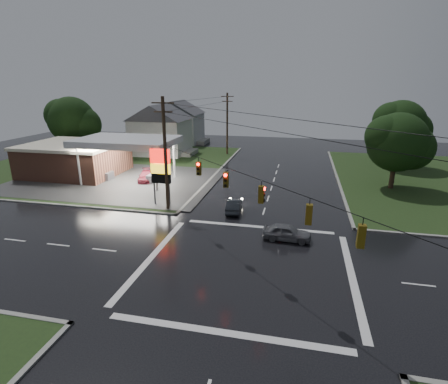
% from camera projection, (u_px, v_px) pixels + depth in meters
% --- Properties ---
extents(ground, '(120.00, 120.00, 0.00)m').
position_uv_depth(ground, '(247.00, 266.00, 24.35)').
color(ground, black).
rests_on(ground, ground).
extents(grass_nw, '(36.00, 36.00, 0.08)m').
position_uv_depth(grass_nw, '(107.00, 165.00, 53.91)').
color(grass_nw, '#203216').
rests_on(grass_nw, ground).
extents(gas_station, '(26.20, 18.00, 5.60)m').
position_uv_depth(gas_station, '(82.00, 157.00, 47.22)').
color(gas_station, '#2D2D2D').
rests_on(gas_station, ground).
extents(pylon_sign, '(2.00, 0.35, 6.00)m').
position_uv_depth(pylon_sign, '(161.00, 168.00, 35.08)').
color(pylon_sign, '#59595E').
rests_on(pylon_sign, ground).
extents(utility_pole_nw, '(2.20, 0.32, 11.00)m').
position_uv_depth(utility_pole_nw, '(165.00, 153.00, 33.43)').
color(utility_pole_nw, '#382619').
rests_on(utility_pole_nw, ground).
extents(utility_pole_n, '(2.20, 0.32, 10.50)m').
position_uv_depth(utility_pole_n, '(227.00, 123.00, 60.03)').
color(utility_pole_n, '#382619').
rests_on(utility_pole_n, ground).
extents(traffic_signals, '(26.87, 26.87, 1.47)m').
position_uv_depth(traffic_signals, '(249.00, 176.00, 22.37)').
color(traffic_signals, black).
rests_on(traffic_signals, ground).
extents(house_near, '(11.05, 8.48, 8.60)m').
position_uv_depth(house_near, '(161.00, 129.00, 60.86)').
color(house_near, silver).
rests_on(house_near, ground).
extents(house_far, '(11.05, 8.48, 8.60)m').
position_uv_depth(house_far, '(178.00, 121.00, 72.23)').
color(house_far, silver).
rests_on(house_far, ground).
extents(tree_nw_behind, '(8.93, 7.60, 10.00)m').
position_uv_depth(tree_nw_behind, '(73.00, 120.00, 57.40)').
color(tree_nw_behind, black).
rests_on(tree_nw_behind, ground).
extents(tree_ne_near, '(7.99, 6.80, 8.98)m').
position_uv_depth(tree_ne_near, '(399.00, 143.00, 40.22)').
color(tree_ne_near, black).
rests_on(tree_ne_near, ground).
extents(tree_ne_far, '(8.46, 7.20, 9.80)m').
position_uv_depth(tree_ne_far, '(401.00, 126.00, 50.58)').
color(tree_ne_far, black).
rests_on(tree_ne_far, ground).
extents(car_north, '(1.65, 3.89, 1.25)m').
position_uv_depth(car_north, '(234.00, 205.00, 34.38)').
color(car_north, '#21252A').
rests_on(car_north, ground).
extents(car_crossing, '(3.95, 1.73, 1.32)m').
position_uv_depth(car_crossing, '(287.00, 232.00, 28.13)').
color(car_crossing, slate).
rests_on(car_crossing, ground).
extents(car_pump, '(3.01, 4.72, 1.27)m').
position_uv_depth(car_pump, '(146.00, 176.00, 45.07)').
color(car_pump, maroon).
rests_on(car_pump, ground).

